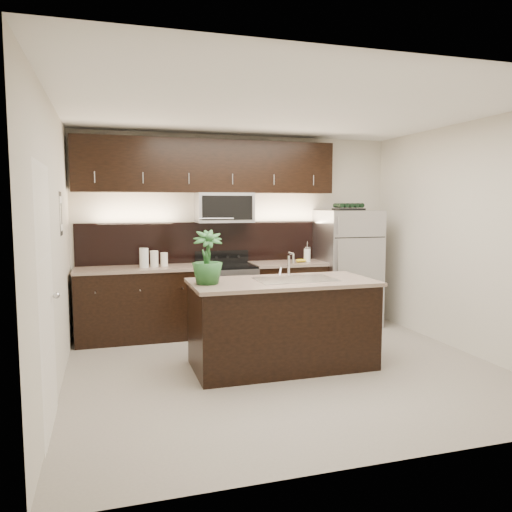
# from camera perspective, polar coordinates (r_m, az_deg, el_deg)

# --- Properties ---
(ground) EXTENTS (4.50, 4.50, 0.00)m
(ground) POSITION_cam_1_polar(r_m,az_deg,el_deg) (5.44, 3.47, -12.81)
(ground) COLOR gray
(ground) RESTS_ON ground
(room_walls) EXTENTS (4.52, 4.02, 2.71)m
(room_walls) POSITION_cam_1_polar(r_m,az_deg,el_deg) (5.08, 2.56, 5.33)
(room_walls) COLOR beige
(room_walls) RESTS_ON ground
(counter_run) EXTENTS (3.51, 0.65, 0.94)m
(counter_run) POSITION_cam_1_polar(r_m,az_deg,el_deg) (6.78, -5.09, -4.94)
(counter_run) COLOR black
(counter_run) RESTS_ON ground
(upper_fixtures) EXTENTS (3.49, 0.40, 1.66)m
(upper_fixtures) POSITION_cam_1_polar(r_m,az_deg,el_deg) (6.82, -5.25, 9.21)
(upper_fixtures) COLOR black
(upper_fixtures) RESTS_ON counter_run
(island) EXTENTS (1.96, 0.96, 0.94)m
(island) POSITION_cam_1_polar(r_m,az_deg,el_deg) (5.42, 3.00, -7.69)
(island) COLOR black
(island) RESTS_ON ground
(sink_faucet) EXTENTS (0.84, 0.50, 0.28)m
(sink_faucet) POSITION_cam_1_polar(r_m,az_deg,el_deg) (5.39, 4.49, -2.53)
(sink_faucet) COLOR silver
(sink_faucet) RESTS_ON island
(refrigerator) EXTENTS (0.80, 0.72, 1.66)m
(refrigerator) POSITION_cam_1_polar(r_m,az_deg,el_deg) (7.32, 10.41, -1.35)
(refrigerator) COLOR #B2B2B7
(refrigerator) RESTS_ON ground
(wine_rack) EXTENTS (0.41, 0.25, 0.10)m
(wine_rack) POSITION_cam_1_polar(r_m,az_deg,el_deg) (7.26, 10.54, 5.52)
(wine_rack) COLOR black
(wine_rack) RESTS_ON refrigerator
(plant) EXTENTS (0.32, 0.32, 0.55)m
(plant) POSITION_cam_1_polar(r_m,az_deg,el_deg) (5.07, -5.59, -0.15)
(plant) COLOR #1F4E21
(plant) RESTS_ON island
(canisters) EXTENTS (0.37, 0.18, 0.25)m
(canisters) POSITION_cam_1_polar(r_m,az_deg,el_deg) (6.56, -11.83, -0.28)
(canisters) COLOR silver
(canisters) RESTS_ON counter_run
(french_press) EXTENTS (0.10, 0.10, 0.28)m
(french_press) POSITION_cam_1_polar(r_m,az_deg,el_deg) (7.05, 5.87, 0.18)
(french_press) COLOR silver
(french_press) RESTS_ON counter_run
(bananas) EXTENTS (0.17, 0.14, 0.05)m
(bananas) POSITION_cam_1_polar(r_m,az_deg,el_deg) (6.97, 4.77, -0.53)
(bananas) COLOR gold
(bananas) RESTS_ON counter_run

